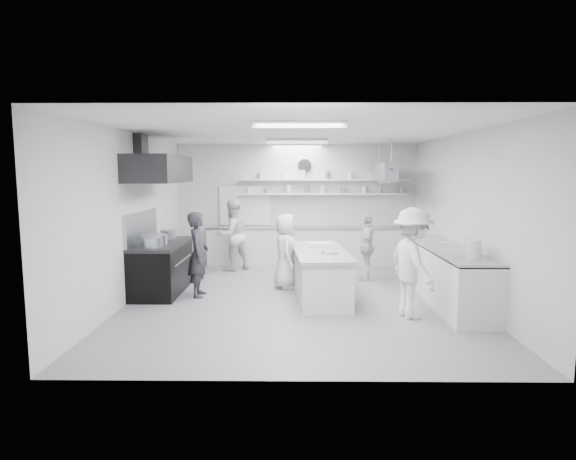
{
  "coord_description": "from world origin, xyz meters",
  "views": [
    {
      "loc": [
        -0.08,
        -8.47,
        2.29
      ],
      "look_at": [
        -0.18,
        0.6,
        1.18
      ],
      "focal_mm": 29.48,
      "sensor_mm": 36.0,
      "label": 1
    }
  ],
  "objects_px": {
    "prep_island": "(320,275)",
    "cook_back": "(232,235)",
    "stove": "(162,269)",
    "back_counter": "(309,246)",
    "right_counter": "(447,275)",
    "cook_stove": "(198,254)"
  },
  "relations": [
    {
      "from": "right_counter",
      "to": "stove",
      "type": "bearing_deg",
      "value": 173.48
    },
    {
      "from": "stove",
      "to": "cook_stove",
      "type": "distance_m",
      "value": 0.89
    },
    {
      "from": "right_counter",
      "to": "cook_stove",
      "type": "relative_size",
      "value": 2.1
    },
    {
      "from": "right_counter",
      "to": "cook_back",
      "type": "distance_m",
      "value": 4.95
    },
    {
      "from": "cook_stove",
      "to": "cook_back",
      "type": "relative_size",
      "value": 0.94
    },
    {
      "from": "stove",
      "to": "back_counter",
      "type": "relative_size",
      "value": 0.36
    },
    {
      "from": "prep_island",
      "to": "cook_back",
      "type": "distance_m",
      "value": 3.15
    },
    {
      "from": "stove",
      "to": "cook_stove",
      "type": "height_order",
      "value": "cook_stove"
    },
    {
      "from": "back_counter",
      "to": "right_counter",
      "type": "distance_m",
      "value": 4.13
    },
    {
      "from": "cook_stove",
      "to": "right_counter",
      "type": "bearing_deg",
      "value": -97.19
    },
    {
      "from": "back_counter",
      "to": "stove",
      "type": "bearing_deg",
      "value": -136.01
    },
    {
      "from": "back_counter",
      "to": "right_counter",
      "type": "bearing_deg",
      "value": -55.35
    },
    {
      "from": "stove",
      "to": "prep_island",
      "type": "distance_m",
      "value": 3.03
    },
    {
      "from": "stove",
      "to": "cook_back",
      "type": "relative_size",
      "value": 1.08
    },
    {
      "from": "back_counter",
      "to": "prep_island",
      "type": "bearing_deg",
      "value": -88.05
    },
    {
      "from": "back_counter",
      "to": "right_counter",
      "type": "relative_size",
      "value": 1.52
    },
    {
      "from": "back_counter",
      "to": "cook_back",
      "type": "distance_m",
      "value": 1.99
    },
    {
      "from": "back_counter",
      "to": "cook_back",
      "type": "xyz_separation_m",
      "value": [
        -1.81,
        -0.74,
        0.38
      ]
    },
    {
      "from": "back_counter",
      "to": "cook_back",
      "type": "bearing_deg",
      "value": -157.87
    },
    {
      "from": "cook_back",
      "to": "prep_island",
      "type": "bearing_deg",
      "value": 88.53
    },
    {
      "from": "back_counter",
      "to": "right_counter",
      "type": "height_order",
      "value": "right_counter"
    },
    {
      "from": "stove",
      "to": "cook_stove",
      "type": "bearing_deg",
      "value": -21.65
    }
  ]
}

